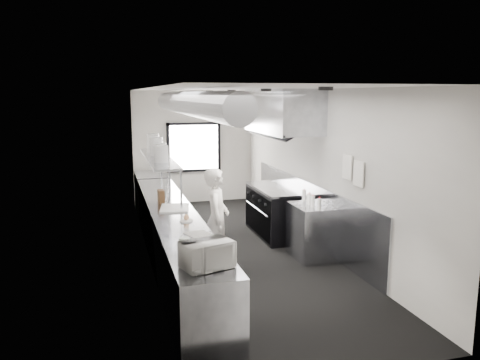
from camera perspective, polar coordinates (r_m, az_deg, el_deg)
floor at (r=8.52m, az=-0.53°, el=-8.36°), size 3.00×8.00×0.01m
ceiling at (r=8.07m, az=-0.57°, el=10.84°), size 3.00×8.00×0.01m
wall_back at (r=12.05m, az=-5.53°, el=3.91°), size 3.00×0.02×2.80m
wall_front at (r=4.53m, az=12.86°, el=-6.88°), size 3.00×0.02×2.80m
wall_left at (r=7.93m, az=-11.07°, el=0.49°), size 0.02×8.00×2.80m
wall_right at (r=8.69m, az=9.05°, el=1.40°), size 0.02×8.00×2.80m
wall_cladding at (r=9.11m, az=8.00°, el=-3.61°), size 0.03×5.50×1.10m
hvac_duct at (r=8.32m, az=-6.01°, el=9.04°), size 0.40×6.40×0.40m
service_window at (r=12.02m, az=-5.50°, el=3.90°), size 1.36×0.05×1.25m
exhaust_hood at (r=9.08m, az=5.03°, el=8.14°), size 0.81×2.20×0.88m
prep_counter at (r=7.70m, az=-7.90°, el=-6.98°), size 0.70×6.00×0.90m
pass_shelf at (r=8.92m, az=-9.66°, el=2.48°), size 0.45×3.00×0.68m
range at (r=9.33m, az=4.51°, el=-3.73°), size 0.88×1.60×0.94m
bottle_station at (r=8.13m, az=8.67°, el=-6.07°), size 0.65×0.80×0.90m
far_work_table at (r=11.27m, az=-10.49°, el=-1.54°), size 0.70×1.20×0.90m
notice_sheet_a at (r=7.58m, az=12.66°, el=1.53°), size 0.02×0.28×0.38m
notice_sheet_b at (r=7.29m, az=13.94°, el=0.73°), size 0.02×0.28×0.38m
line_cook at (r=7.46m, az=-2.79°, el=-4.66°), size 0.54×0.67×1.60m
microwave at (r=5.11m, az=-3.97°, el=-8.85°), size 0.57×0.49×0.29m
deli_tub_a at (r=5.44m, az=-6.80°, el=-8.83°), size 0.15×0.15×0.09m
deli_tub_b at (r=5.90m, az=-6.67°, el=-7.28°), size 0.15×0.15×0.09m
newspaper at (r=6.31m, az=-4.92°, el=-6.47°), size 0.38×0.43×0.01m
small_plate at (r=6.98m, az=-6.41°, el=-4.83°), size 0.22×0.22×0.02m
pastry at (r=6.97m, az=-6.42°, el=-4.42°), size 0.09×0.09×0.09m
cutting_board at (r=7.76m, az=-7.78°, el=-3.32°), size 0.54×0.66×0.02m
knife_block at (r=8.19m, az=-9.38°, el=-1.93°), size 0.11×0.21×0.22m
plate_stack_a at (r=8.21m, az=-9.36°, el=3.09°), size 0.25×0.25×0.28m
plate_stack_b at (r=8.61m, az=-9.49°, el=3.39°), size 0.28×0.28×0.28m
plate_stack_c at (r=9.15m, az=-9.95°, el=3.95°), size 0.31×0.31×0.34m
plate_stack_d at (r=9.67m, az=-10.32°, el=4.36°), size 0.25×0.25×0.37m
squeeze_bottle_a at (r=7.66m, az=9.43°, el=-2.89°), size 0.07×0.07×0.19m
squeeze_bottle_b at (r=7.85m, az=8.66°, el=-2.53°), size 0.07×0.07×0.19m
squeeze_bottle_c at (r=8.01m, az=8.30°, el=-2.27°), size 0.07×0.07×0.19m
squeeze_bottle_d at (r=8.09m, az=8.10°, el=-2.24°), size 0.06×0.06×0.16m
squeeze_bottle_e at (r=8.27m, az=7.65°, el=-1.84°), size 0.07×0.07×0.20m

